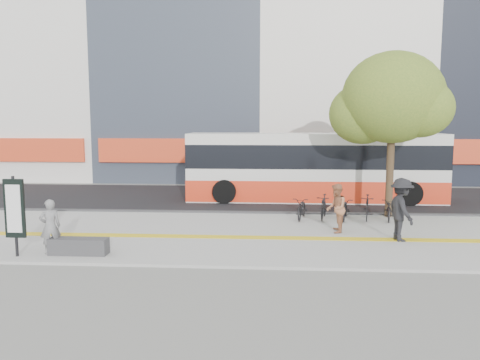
# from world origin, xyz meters

# --- Properties ---
(ground) EXTENTS (120.00, 120.00, 0.00)m
(ground) POSITION_xyz_m (0.00, 0.00, 0.00)
(ground) COLOR slate
(ground) RESTS_ON ground
(sidewalk) EXTENTS (40.00, 7.00, 0.08)m
(sidewalk) POSITION_xyz_m (0.00, 1.50, 0.04)
(sidewalk) COLOR gray
(sidewalk) RESTS_ON ground
(tactile_strip) EXTENTS (40.00, 0.45, 0.01)m
(tactile_strip) POSITION_xyz_m (0.00, 1.00, 0.09)
(tactile_strip) COLOR gold
(tactile_strip) RESTS_ON sidewalk
(street) EXTENTS (40.00, 8.00, 0.06)m
(street) POSITION_xyz_m (0.00, 9.00, 0.03)
(street) COLOR black
(street) RESTS_ON ground
(curb) EXTENTS (40.00, 0.25, 0.14)m
(curb) POSITION_xyz_m (0.00, 5.00, 0.07)
(curb) COLOR #333335
(curb) RESTS_ON ground
(bench) EXTENTS (1.60, 0.45, 0.45)m
(bench) POSITION_xyz_m (-2.60, -1.20, 0.30)
(bench) COLOR #333335
(bench) RESTS_ON sidewalk
(signboard) EXTENTS (0.55, 0.10, 2.20)m
(signboard) POSITION_xyz_m (-4.20, -1.51, 1.37)
(signboard) COLOR black
(signboard) RESTS_ON sidewalk
(street_tree) EXTENTS (4.40, 3.80, 6.31)m
(street_tree) POSITION_xyz_m (7.18, 4.82, 4.51)
(street_tree) COLOR #3C2A1B
(street_tree) RESTS_ON sidewalk
(bus) EXTENTS (11.64, 2.76, 3.10)m
(bus) POSITION_xyz_m (4.66, 8.50, 1.52)
(bus) COLOR silver
(bus) RESTS_ON street
(bicycle_row) EXTENTS (4.07, 1.65, 0.92)m
(bicycle_row) POSITION_xyz_m (5.45, 4.00, 0.51)
(bicycle_row) COLOR black
(bicycle_row) RESTS_ON sidewalk
(seated_woman) EXTENTS (0.66, 0.60, 1.52)m
(seated_woman) POSITION_xyz_m (-3.40, -1.17, 0.84)
(seated_woman) COLOR black
(seated_woman) RESTS_ON sidewalk
(pedestrian_tan) EXTENTS (0.69, 0.85, 1.62)m
(pedestrian_tan) POSITION_xyz_m (4.82, 1.88, 0.89)
(pedestrian_tan) COLOR #A66A48
(pedestrian_tan) RESTS_ON sidewalk
(pedestrian_dark) EXTENTS (0.94, 1.36, 1.93)m
(pedestrian_dark) POSITION_xyz_m (6.66, 0.93, 1.05)
(pedestrian_dark) COLOR black
(pedestrian_dark) RESTS_ON sidewalk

